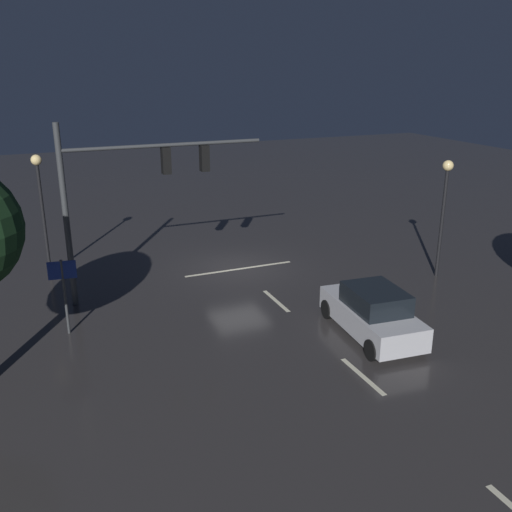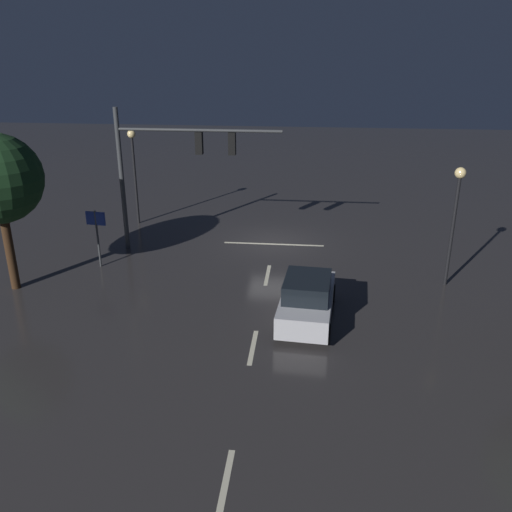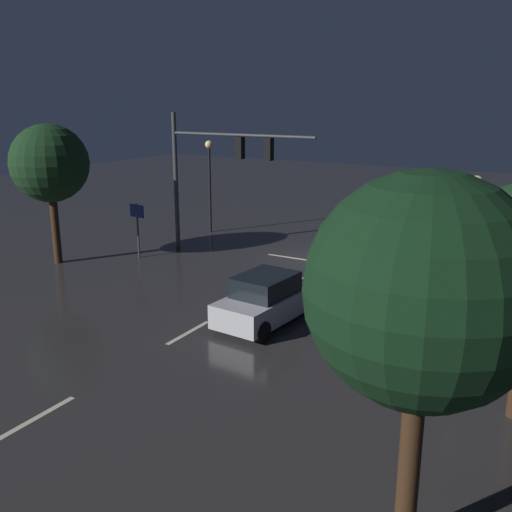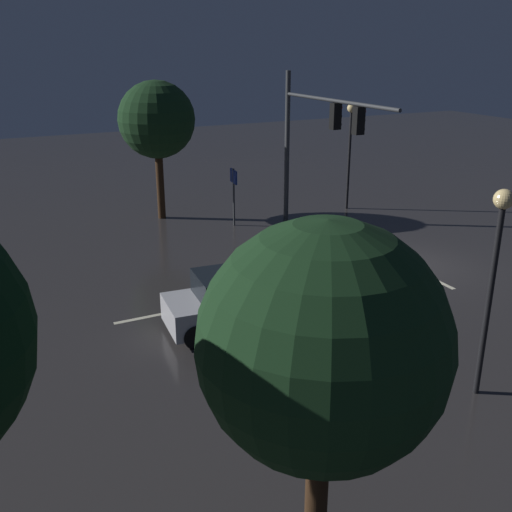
% 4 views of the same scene
% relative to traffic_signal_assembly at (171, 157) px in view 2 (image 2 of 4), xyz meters
% --- Properties ---
extents(ground_plane, '(80.00, 80.00, 0.00)m').
position_rel_traffic_signal_assembly_xyz_m(ground_plane, '(-4.72, -1.31, -4.52)').
color(ground_plane, '#2D2B2B').
extents(traffic_signal_assembly, '(7.65, 0.47, 6.75)m').
position_rel_traffic_signal_assembly_xyz_m(traffic_signal_assembly, '(0.00, 0.00, 0.00)').
color(traffic_signal_assembly, '#383A3D').
rests_on(traffic_signal_assembly, ground_plane).
extents(lane_dash_far, '(0.16, 2.20, 0.01)m').
position_rel_traffic_signal_assembly_xyz_m(lane_dash_far, '(-4.72, 2.69, -4.52)').
color(lane_dash_far, beige).
rests_on(lane_dash_far, ground_plane).
extents(lane_dash_mid, '(0.16, 2.20, 0.01)m').
position_rel_traffic_signal_assembly_xyz_m(lane_dash_mid, '(-4.72, 8.69, -4.52)').
color(lane_dash_mid, beige).
rests_on(lane_dash_mid, ground_plane).
extents(lane_dash_near, '(0.16, 2.20, 0.01)m').
position_rel_traffic_signal_assembly_xyz_m(lane_dash_near, '(-4.72, 14.69, -4.52)').
color(lane_dash_near, beige).
rests_on(lane_dash_near, ground_plane).
extents(stop_bar, '(5.00, 0.16, 0.01)m').
position_rel_traffic_signal_assembly_xyz_m(stop_bar, '(-4.72, -1.19, -4.52)').
color(stop_bar, beige).
rests_on(stop_bar, ground_plane).
extents(car_approaching, '(2.21, 4.48, 1.70)m').
position_rel_traffic_signal_assembly_xyz_m(car_approaching, '(-6.46, 6.51, -3.72)').
color(car_approaching, '#B7B7BC').
rests_on(car_approaching, ground_plane).
extents(street_lamp_left_kerb, '(0.44, 0.44, 4.97)m').
position_rel_traffic_signal_assembly_xyz_m(street_lamp_left_kerb, '(-12.20, 2.90, -1.04)').
color(street_lamp_left_kerb, black).
rests_on(street_lamp_left_kerb, ground_plane).
extents(street_lamp_right_kerb, '(0.44, 0.44, 5.15)m').
position_rel_traffic_signal_assembly_xyz_m(street_lamp_right_kerb, '(3.06, -3.84, -0.92)').
color(street_lamp_right_kerb, black).
rests_on(street_lamp_right_kerb, ground_plane).
extents(route_sign, '(0.90, 0.17, 2.62)m').
position_rel_traffic_signal_assembly_xyz_m(route_sign, '(2.88, 2.45, -2.63)').
color(route_sign, '#383A3D').
rests_on(route_sign, ground_plane).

